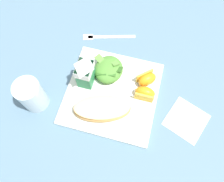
{
  "coord_description": "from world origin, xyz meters",
  "views": [
    {
      "loc": [
        -0.26,
        -0.07,
        0.65
      ],
      "look_at": [
        0.0,
        0.0,
        0.03
      ],
      "focal_mm": 35.25,
      "sensor_mm": 36.0,
      "label": 1
    }
  ],
  "objects_px": {
    "white_plate": "(112,93)",
    "paper_napkin": "(186,120)",
    "green_salad_pile": "(109,69)",
    "metal_fork": "(105,37)",
    "cheesy_pizza_bread": "(102,109)",
    "orange_wedge_front": "(145,93)",
    "drinking_clear_cup": "(32,95)",
    "milk_carton": "(85,72)",
    "orange_wedge_middle": "(147,79)"
  },
  "relations": [
    {
      "from": "white_plate",
      "to": "paper_napkin",
      "type": "relative_size",
      "value": 2.55
    },
    {
      "from": "orange_wedge_front",
      "to": "white_plate",
      "type": "bearing_deg",
      "value": 98.53
    },
    {
      "from": "orange_wedge_front",
      "to": "paper_napkin",
      "type": "xyz_separation_m",
      "value": [
        -0.04,
        -0.14,
        -0.03
      ]
    },
    {
      "from": "white_plate",
      "to": "cheesy_pizza_bread",
      "type": "height_order",
      "value": "cheesy_pizza_bread"
    },
    {
      "from": "metal_fork",
      "to": "cheesy_pizza_bread",
      "type": "bearing_deg",
      "value": -165.47
    },
    {
      "from": "green_salad_pile",
      "to": "milk_carton",
      "type": "distance_m",
      "value": 0.08
    },
    {
      "from": "milk_carton",
      "to": "orange_wedge_front",
      "type": "distance_m",
      "value": 0.19
    },
    {
      "from": "white_plate",
      "to": "cheesy_pizza_bread",
      "type": "bearing_deg",
      "value": 169.38
    },
    {
      "from": "milk_carton",
      "to": "orange_wedge_middle",
      "type": "xyz_separation_m",
      "value": [
        0.05,
        -0.18,
        -0.04
      ]
    },
    {
      "from": "cheesy_pizza_bread",
      "to": "orange_wedge_middle",
      "type": "relative_size",
      "value": 2.71
    },
    {
      "from": "white_plate",
      "to": "orange_wedge_middle",
      "type": "height_order",
      "value": "orange_wedge_middle"
    },
    {
      "from": "orange_wedge_middle",
      "to": "drinking_clear_cup",
      "type": "xyz_separation_m",
      "value": [
        -0.15,
        0.31,
        0.02
      ]
    },
    {
      "from": "drinking_clear_cup",
      "to": "orange_wedge_middle",
      "type": "bearing_deg",
      "value": -64.63
    },
    {
      "from": "green_salad_pile",
      "to": "orange_wedge_middle",
      "type": "relative_size",
      "value": 1.46
    },
    {
      "from": "white_plate",
      "to": "paper_napkin",
      "type": "distance_m",
      "value": 0.24
    },
    {
      "from": "drinking_clear_cup",
      "to": "green_salad_pile",
      "type": "bearing_deg",
      "value": -51.68
    },
    {
      "from": "cheesy_pizza_bread",
      "to": "milk_carton",
      "type": "distance_m",
      "value": 0.12
    },
    {
      "from": "green_salad_pile",
      "to": "drinking_clear_cup",
      "type": "distance_m",
      "value": 0.24
    },
    {
      "from": "white_plate",
      "to": "orange_wedge_front",
      "type": "relative_size",
      "value": 4.65
    },
    {
      "from": "milk_carton",
      "to": "green_salad_pile",
      "type": "bearing_deg",
      "value": -51.1
    },
    {
      "from": "white_plate",
      "to": "green_salad_pile",
      "type": "height_order",
      "value": "green_salad_pile"
    },
    {
      "from": "orange_wedge_front",
      "to": "cheesy_pizza_bread",
      "type": "bearing_deg",
      "value": 125.97
    },
    {
      "from": "milk_carton",
      "to": "orange_wedge_middle",
      "type": "relative_size",
      "value": 1.6
    },
    {
      "from": "cheesy_pizza_bread",
      "to": "green_salad_pile",
      "type": "xyz_separation_m",
      "value": [
        0.13,
        0.02,
        0.0
      ]
    },
    {
      "from": "paper_napkin",
      "to": "white_plate",
      "type": "bearing_deg",
      "value": 84.4
    },
    {
      "from": "orange_wedge_front",
      "to": "orange_wedge_middle",
      "type": "distance_m",
      "value": 0.05
    },
    {
      "from": "cheesy_pizza_bread",
      "to": "orange_wedge_middle",
      "type": "height_order",
      "value": "orange_wedge_middle"
    },
    {
      "from": "cheesy_pizza_bread",
      "to": "paper_napkin",
      "type": "relative_size",
      "value": 1.69
    },
    {
      "from": "paper_napkin",
      "to": "drinking_clear_cup",
      "type": "distance_m",
      "value": 0.47
    },
    {
      "from": "orange_wedge_front",
      "to": "drinking_clear_cup",
      "type": "distance_m",
      "value": 0.33
    },
    {
      "from": "metal_fork",
      "to": "drinking_clear_cup",
      "type": "bearing_deg",
      "value": 155.16
    },
    {
      "from": "cheesy_pizza_bread",
      "to": "orange_wedge_middle",
      "type": "bearing_deg",
      "value": -39.68
    },
    {
      "from": "milk_carton",
      "to": "metal_fork",
      "type": "distance_m",
      "value": 0.2
    },
    {
      "from": "green_salad_pile",
      "to": "metal_fork",
      "type": "relative_size",
      "value": 0.54
    },
    {
      "from": "green_salad_pile",
      "to": "milk_carton",
      "type": "relative_size",
      "value": 0.91
    },
    {
      "from": "orange_wedge_middle",
      "to": "metal_fork",
      "type": "bearing_deg",
      "value": 50.91
    },
    {
      "from": "paper_napkin",
      "to": "cheesy_pizza_bread",
      "type": "bearing_deg",
      "value": 99.54
    },
    {
      "from": "white_plate",
      "to": "drinking_clear_cup",
      "type": "distance_m",
      "value": 0.24
    },
    {
      "from": "orange_wedge_middle",
      "to": "paper_napkin",
      "type": "relative_size",
      "value": 0.62
    },
    {
      "from": "cheesy_pizza_bread",
      "to": "green_salad_pile",
      "type": "relative_size",
      "value": 1.86
    },
    {
      "from": "cheesy_pizza_bread",
      "to": "orange_wedge_front",
      "type": "relative_size",
      "value": 3.09
    },
    {
      "from": "green_salad_pile",
      "to": "orange_wedge_front",
      "type": "xyz_separation_m",
      "value": [
        -0.05,
        -0.13,
        -0.0
      ]
    },
    {
      "from": "green_salad_pile",
      "to": "drinking_clear_cup",
      "type": "height_order",
      "value": "drinking_clear_cup"
    },
    {
      "from": "paper_napkin",
      "to": "metal_fork",
      "type": "xyz_separation_m",
      "value": [
        0.23,
        0.32,
        0.0
      ]
    },
    {
      "from": "cheesy_pizza_bread",
      "to": "orange_wedge_front",
      "type": "bearing_deg",
      "value": -54.03
    },
    {
      "from": "drinking_clear_cup",
      "to": "white_plate",
      "type": "bearing_deg",
      "value": -68.67
    },
    {
      "from": "orange_wedge_front",
      "to": "drinking_clear_cup",
      "type": "height_order",
      "value": "drinking_clear_cup"
    },
    {
      "from": "orange_wedge_front",
      "to": "paper_napkin",
      "type": "bearing_deg",
      "value": -105.21
    },
    {
      "from": "cheesy_pizza_bread",
      "to": "milk_carton",
      "type": "bearing_deg",
      "value": 41.73
    },
    {
      "from": "milk_carton",
      "to": "orange_wedge_middle",
      "type": "height_order",
      "value": "milk_carton"
    }
  ]
}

